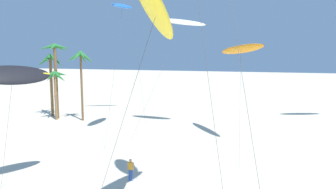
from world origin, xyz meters
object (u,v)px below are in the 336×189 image
Objects in this scene: palm_tree_1 at (55,80)px; flying_kite_9 at (156,12)px; flying_kite_7 at (241,49)px; flying_kite_5 at (13,75)px; flying_kite_4 at (122,6)px; palm_tree_0 at (51,67)px; person_foreground_walker at (131,169)px; flying_kite_2 at (182,22)px; palm_tree_2 at (81,61)px; palm_tree_3 at (55,60)px.

palm_tree_1 is 0.53× the size of flying_kite_9.
flying_kite_7 reaches higher than palm_tree_1.
palm_tree_1 is 0.77× the size of flying_kite_5.
flying_kite_4 is at bearing -174.27° from flying_kite_7.
person_foreground_walker is at bearing -44.77° from palm_tree_0.
palm_tree_1 is 23.19m from flying_kite_5.
flying_kite_2 is at bearing -5.89° from palm_tree_0.
palm_tree_2 is 0.74× the size of flying_kite_7.
palm_tree_2 is (5.79, -1.72, 0.95)m from palm_tree_0.
flying_kite_9 is at bearing -22.77° from flying_kite_5.
flying_kite_5 is (-1.42, -15.50, -6.30)m from flying_kite_4.
flying_kite_9 reaches higher than person_foreground_walker.
flying_kite_2 reaches higher than flying_kite_5.
flying_kite_5 is at bearing -129.75° from flying_kite_7.
palm_tree_1 is at bearing 135.37° from person_foreground_walker.
palm_tree_3 is at bearing 175.31° from palm_tree_2.
flying_kite_7 is 1.01× the size of flying_kite_9.
flying_kite_5 is 0.69× the size of flying_kite_7.
palm_tree_3 is 1.19× the size of flying_kite_5.
palm_tree_3 is 0.70× the size of flying_kite_4.
flying_kite_9 is 7.60× the size of person_foreground_walker.
flying_kite_7 is (7.09, -3.85, -3.19)m from flying_kite_2.
flying_kite_9 reaches higher than palm_tree_1.
palm_tree_3 is at bearing 113.57° from palm_tree_1.
palm_tree_2 is 31.72m from flying_kite_9.
flying_kite_7 is (12.52, 1.26, -4.59)m from flying_kite_4.
palm_tree_3 reaches higher than palm_tree_1.
palm_tree_2 is 21.27m from flying_kite_7.
flying_kite_2 is 8.25× the size of person_foreground_walker.
palm_tree_1 is 4.05× the size of person_foreground_walker.
palm_tree_0 is at bearing 163.49° from palm_tree_2.
flying_kite_7 is at bearing 63.15° from person_foreground_walker.
flying_kite_4 reaches higher than flying_kite_9.
flying_kite_2 is (19.50, -2.01, 5.70)m from palm_tree_0.
palm_tree_2 is 0.63× the size of flying_kite_4.
palm_tree_3 is at bearing 130.65° from flying_kite_9.
palm_tree_3 is 0.82× the size of flying_kite_7.
flying_kite_2 reaches higher than palm_tree_3.
flying_kite_5 is at bearing -95.22° from flying_kite_4.
palm_tree_1 is 15.62m from flying_kite_4.
palm_tree_1 is 0.49× the size of flying_kite_2.
flying_kite_2 is 0.92× the size of flying_kite_4.
palm_tree_2 is 11.65m from flying_kite_4.
person_foreground_walker is at bearing 23.83° from flying_kite_5.
flying_kite_7 is at bearing 5.73° from flying_kite_4.
palm_tree_1 is at bearing -45.96° from palm_tree_0.
palm_tree_1 is (2.06, -2.13, -1.55)m from palm_tree_0.
flying_kite_5 is 5.27× the size of person_foreground_walker.
palm_tree_0 is at bearing 135.23° from person_foreground_walker.
flying_kite_4 reaches higher than flying_kite_2.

